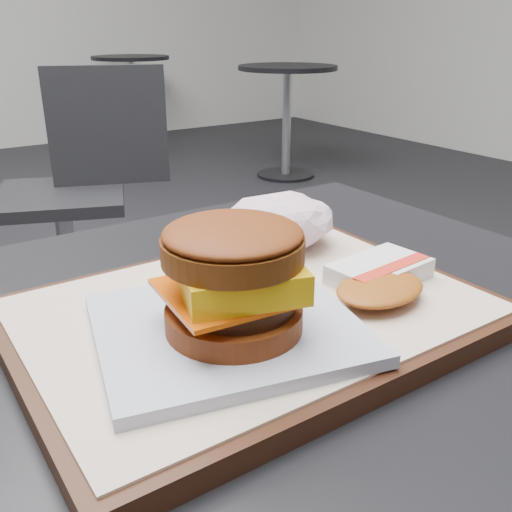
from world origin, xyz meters
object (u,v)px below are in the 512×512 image
at_px(customer_table, 221,496).
at_px(hash_brown, 380,278).
at_px(crumpled_wrapper, 279,222).
at_px(neighbor_chair, 78,180).
at_px(breakfast_sandwich, 232,290).
at_px(serving_tray, 253,315).

xyz_separation_m(customer_table, hash_brown, (0.13, -0.05, 0.22)).
height_order(crumpled_wrapper, neighbor_chair, neighbor_chair).
relative_size(breakfast_sandwich, crumpled_wrapper, 1.83).
distance_m(serving_tray, crumpled_wrapper, 0.14).
height_order(serving_tray, hash_brown, hash_brown).
height_order(serving_tray, breakfast_sandwich, breakfast_sandwich).
bearing_deg(breakfast_sandwich, serving_tray, 41.16).
bearing_deg(hash_brown, customer_table, 158.43).
bearing_deg(hash_brown, crumpled_wrapper, 94.75).
relative_size(crumpled_wrapper, neighbor_chair, 0.14).
xyz_separation_m(customer_table, breakfast_sandwich, (-0.02, -0.05, 0.24)).
height_order(customer_table, neighbor_chair, neighbor_chair).
bearing_deg(breakfast_sandwich, crumpled_wrapper, 43.32).
bearing_deg(customer_table, hash_brown, -21.57).
relative_size(serving_tray, hash_brown, 3.06).
bearing_deg(serving_tray, hash_brown, -19.69).
height_order(serving_tray, crumpled_wrapper, crumpled_wrapper).
bearing_deg(neighbor_chair, customer_table, -103.03).
relative_size(hash_brown, neighbor_chair, 0.14).
bearing_deg(serving_tray, neighbor_chair, 78.04).
height_order(breakfast_sandwich, hash_brown, breakfast_sandwich).
bearing_deg(serving_tray, crumpled_wrapper, 44.24).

